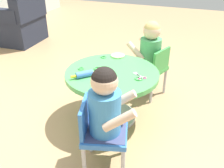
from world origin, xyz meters
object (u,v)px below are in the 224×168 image
armchair_dark (19,23)px  rolling_pin (85,74)px  child_chair_left (100,132)px  child_chair_right (152,69)px  seated_child_left (105,104)px  seated_child_right (150,47)px  craft_table (112,85)px  craft_scissors (140,77)px

armchair_dark → rolling_pin: size_ratio=4.69×
child_chair_left → child_chair_right: bearing=-5.9°
child_chair_left → seated_child_left: size_ratio=1.05×
child_chair_left → rolling_pin: 0.54m
child_chair_left → seated_child_right: 1.14m
craft_table → seated_child_right: (0.54, -0.20, 0.18)m
craft_table → seated_child_left: bearing=-163.6°
seated_child_right → craft_scissors: 0.56m
seated_child_left → craft_scissors: 0.55m
seated_child_right → seated_child_left: bearing=178.1°
armchair_dark → rolling_pin: (-1.61, -1.97, 0.19)m
armchair_dark → rolling_pin: armchair_dark is taller
child_chair_right → armchair_dark: size_ratio=0.63×
craft_table → seated_child_left: seated_child_left is taller
seated_child_right → rolling_pin: seated_child_right is taller
seated_child_left → craft_table: bearing=16.4°
craft_table → child_chair_left: bearing=-167.5°
craft_table → child_chair_right: 0.58m
seated_child_right → craft_scissors: seated_child_right is taller
child_chair_left → seated_child_right: (1.11, -0.08, 0.23)m
seated_child_left → rolling_pin: 0.52m
craft_table → armchair_dark: armchair_dark is taller
craft_table → child_chair_left: child_chair_left is taller
seated_child_left → armchair_dark: bearing=49.2°
child_chair_left → seated_child_right: seated_child_right is taller
craft_scissors → rolling_pin: bearing=109.9°
child_chair_right → rolling_pin: size_ratio=2.96×
child_chair_left → craft_scissors: 0.59m
child_chair_right → rolling_pin: 0.83m
craft_table → seated_child_left: size_ratio=1.57×
child_chair_right → armchair_dark: 2.55m
seated_child_left → armchair_dark: 3.06m
child_chair_right → seated_child_left: bearing=176.1°
armchair_dark → craft_scissors: size_ratio=6.23×
seated_child_right → child_chair_left: bearing=176.1°
craft_table → craft_scissors: craft_scissors is taller
child_chair_left → craft_table: bearing=12.5°
seated_child_left → craft_scissors: seated_child_left is taller
seated_child_left → child_chair_right: seated_child_left is taller
craft_scissors → craft_table: bearing=86.9°
craft_table → child_chair_right: size_ratio=1.49×
craft_table → craft_scissors: (-0.01, -0.25, 0.13)m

